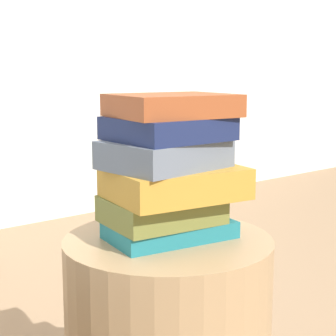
{
  "coord_description": "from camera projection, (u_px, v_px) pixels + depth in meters",
  "views": [
    {
      "loc": [
        -0.72,
        -0.89,
        0.86
      ],
      "look_at": [
        0.0,
        0.0,
        0.66
      ],
      "focal_mm": 59.52,
      "sensor_mm": 36.0,
      "label": 1
    }
  ],
  "objects": [
    {
      "name": "book_teal",
      "position": [
        169.0,
        230.0,
        1.19
      ],
      "size": [
        0.28,
        0.19,
        0.04
      ],
      "primitive_type": "cube",
      "rotation": [
        0.0,
        0.0,
        -0.16
      ],
      "color": "#1E727F",
      "rests_on": "side_table"
    },
    {
      "name": "book_olive",
      "position": [
        161.0,
        210.0,
        1.18
      ],
      "size": [
        0.25,
        0.2,
        0.06
      ],
      "primitive_type": "cube",
      "rotation": [
        0.0,
        0.0,
        -0.13
      ],
      "color": "olive",
      "rests_on": "book_teal"
    },
    {
      "name": "book_ochre",
      "position": [
        175.0,
        182.0,
        1.16
      ],
      "size": [
        0.3,
        0.24,
        0.06
      ],
      "primitive_type": "cube",
      "rotation": [
        0.0,
        0.0,
        -0.16
      ],
      "color": "#B7842D",
      "rests_on": "book_olive"
    },
    {
      "name": "book_slate",
      "position": [
        166.0,
        154.0,
        1.15
      ],
      "size": [
        0.25,
        0.2,
        0.06
      ],
      "primitive_type": "cube",
      "rotation": [
        0.0,
        0.0,
        0.1
      ],
      "color": "slate",
      "rests_on": "book_ochre"
    },
    {
      "name": "book_navy",
      "position": [
        168.0,
        128.0,
        1.14
      ],
      "size": [
        0.22,
        0.2,
        0.05
      ],
      "primitive_type": "cube",
      "rotation": [
        0.0,
        0.0,
        -0.0
      ],
      "color": "#19234C",
      "rests_on": "book_slate"
    },
    {
      "name": "book_rust",
      "position": [
        173.0,
        105.0,
        1.14
      ],
      "size": [
        0.26,
        0.22,
        0.05
      ],
      "primitive_type": "cube",
      "rotation": [
        0.0,
        0.0,
        -0.14
      ],
      "color": "#994723",
      "rests_on": "book_navy"
    }
  ]
}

